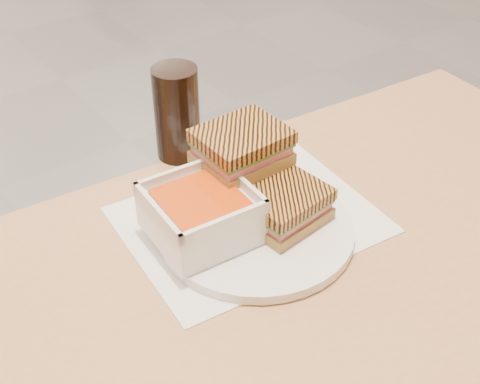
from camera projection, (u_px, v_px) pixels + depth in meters
main_table at (297, 353)px, 0.88m from camera, size 1.25×0.79×0.75m
tray_liner at (249, 220)px, 0.92m from camera, size 0.36×0.30×0.00m
plate at (256, 229)px, 0.89m from camera, size 0.27×0.27×0.01m
soup_bowl at (201, 215)px, 0.86m from camera, size 0.14×0.14×0.07m
panini_lower at (285, 206)px, 0.88m from camera, size 0.12×0.10×0.05m
panini_upper at (242, 147)px, 0.90m from camera, size 0.12×0.10×0.05m
cola_glass at (177, 113)px, 1.01m from camera, size 0.07×0.07×0.15m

